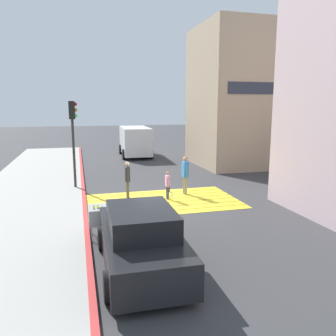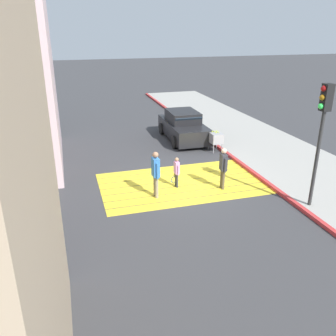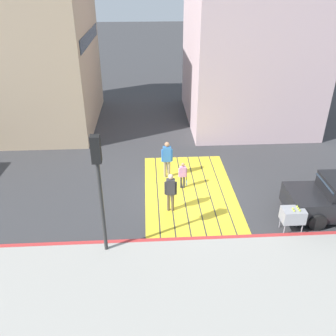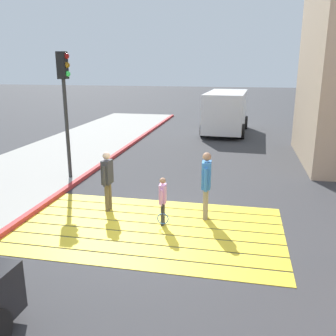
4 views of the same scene
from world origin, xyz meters
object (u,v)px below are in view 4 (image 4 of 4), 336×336
at_px(traffic_light_corner, 65,91).
at_px(pedestrian_child_with_racket, 163,199).
at_px(van_down_street, 226,111).
at_px(pedestrian_adult_lead, 107,177).
at_px(pedestrian_adult_trailing, 206,181).

distance_m(traffic_light_corner, pedestrian_child_with_racket, 5.40).
distance_m(van_down_street, traffic_light_corner, 11.52).
bearing_deg(traffic_light_corner, pedestrian_child_with_racket, -37.32).
xyz_separation_m(traffic_light_corner, pedestrian_adult_lead, (2.21, -2.31, -2.08)).
xyz_separation_m(pedestrian_adult_lead, pedestrian_adult_trailing, (2.64, -0.02, 0.07)).
height_order(van_down_street, pedestrian_adult_trailing, van_down_street).
relative_size(van_down_street, pedestrian_adult_trailing, 3.02).
xyz_separation_m(van_down_street, pedestrian_child_with_racket, (-0.82, -13.32, -0.59)).
xyz_separation_m(van_down_street, pedestrian_adult_trailing, (0.17, -12.69, -0.26)).
xyz_separation_m(traffic_light_corner, pedestrian_child_with_racket, (3.86, -2.95, -2.35)).
bearing_deg(pedestrian_adult_lead, pedestrian_adult_trailing, -0.34).
bearing_deg(pedestrian_adult_trailing, pedestrian_adult_lead, 179.66).
xyz_separation_m(traffic_light_corner, pedestrian_adult_trailing, (4.85, -2.32, -2.02)).
relative_size(van_down_street, traffic_light_corner, 1.25).
bearing_deg(pedestrian_adult_lead, traffic_light_corner, 133.82).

